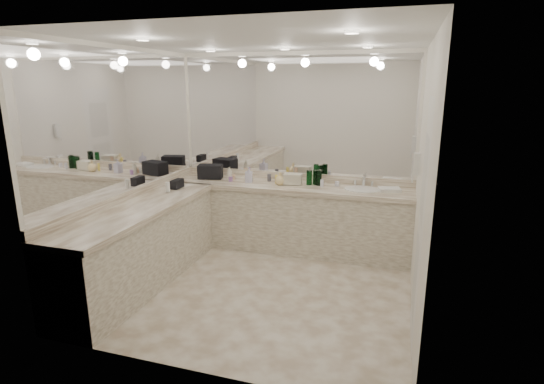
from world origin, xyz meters
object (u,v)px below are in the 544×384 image
(cream_cosmetic_case, at_px, (293,180))
(hand_towel, at_px, (390,189))
(soap_bottle_a, at_px, (230,174))
(soap_bottle_c, at_px, (280,178))
(sink, at_px, (362,190))
(black_toiletry_bag, at_px, (210,172))
(wall_phone, at_px, (416,164))
(soap_bottle_b, at_px, (249,175))

(cream_cosmetic_case, bearing_deg, hand_towel, -6.60)
(cream_cosmetic_case, relative_size, hand_towel, 0.91)
(hand_towel, height_order, soap_bottle_a, soap_bottle_a)
(soap_bottle_a, height_order, soap_bottle_c, soap_bottle_a)
(sink, relative_size, hand_towel, 1.70)
(hand_towel, distance_m, soap_bottle_a, 2.12)
(black_toiletry_bag, distance_m, soap_bottle_c, 1.04)
(sink, height_order, cream_cosmetic_case, cream_cosmetic_case)
(wall_phone, bearing_deg, cream_cosmetic_case, 161.48)
(sink, relative_size, soap_bottle_a, 2.29)
(black_toiletry_bag, xyz_separation_m, soap_bottle_b, (0.60, -0.06, 0.01))
(cream_cosmetic_case, relative_size, soap_bottle_a, 1.23)
(sink, height_order, soap_bottle_a, soap_bottle_a)
(wall_phone, xyz_separation_m, black_toiletry_bag, (-2.70, 0.53, -0.36))
(wall_phone, distance_m, soap_bottle_c, 1.76)
(hand_towel, bearing_deg, cream_cosmetic_case, -179.26)
(sink, xyz_separation_m, black_toiletry_bag, (-2.10, 0.03, 0.10))
(soap_bottle_a, relative_size, soap_bottle_c, 1.12)
(hand_towel, xyz_separation_m, soap_bottle_b, (-1.84, -0.05, 0.08))
(sink, bearing_deg, soap_bottle_b, -178.84)
(cream_cosmetic_case, distance_m, soap_bottle_b, 0.60)
(black_toiletry_bag, xyz_separation_m, soap_bottle_c, (1.04, -0.08, -0.01))
(sink, bearing_deg, wall_phone, -39.57)
(wall_phone, height_order, soap_bottle_b, wall_phone)
(hand_towel, relative_size, soap_bottle_c, 1.52)
(soap_bottle_a, xyz_separation_m, soap_bottle_b, (0.28, -0.00, 0.01))
(cream_cosmetic_case, relative_size, soap_bottle_c, 1.38)
(soap_bottle_b, bearing_deg, wall_phone, -12.57)
(wall_phone, relative_size, black_toiletry_bag, 0.73)
(sink, relative_size, wall_phone, 1.83)
(soap_bottle_a, distance_m, soap_bottle_b, 0.28)
(sink, distance_m, hand_towel, 0.34)
(soap_bottle_b, bearing_deg, soap_bottle_c, -2.99)
(cream_cosmetic_case, bearing_deg, soap_bottle_a, 174.86)
(wall_phone, height_order, black_toiletry_bag, wall_phone)
(sink, xyz_separation_m, wall_phone, (0.61, -0.50, 0.46))
(hand_towel, bearing_deg, soap_bottle_a, -178.66)
(soap_bottle_c, bearing_deg, black_toiletry_bag, 175.60)
(sink, relative_size, soap_bottle_b, 2.09)
(soap_bottle_a, bearing_deg, sink, 0.96)
(wall_phone, height_order, soap_bottle_a, wall_phone)
(cream_cosmetic_case, distance_m, hand_towel, 1.23)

